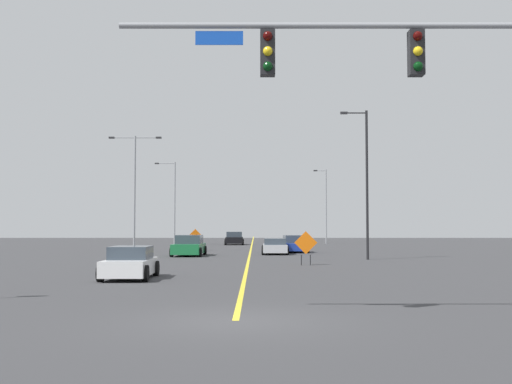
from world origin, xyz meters
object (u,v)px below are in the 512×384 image
Objects in this scene: traffic_signal_assembly at (420,85)px; car_blue_near at (292,244)px; street_lamp_near_right at (323,203)px; construction_sign_right_shoulder at (304,244)px; car_silver_mid at (273,246)px; car_white_far at (128,263)px; street_lamp_mid_right at (132,183)px; street_lamp_far_right at (171,199)px; street_lamp_mid_left at (363,178)px; construction_sign_left_shoulder at (193,237)px; car_black_distant at (232,238)px; car_green_passing at (187,246)px.

traffic_signal_assembly reaches higher than car_blue_near.
street_lamp_near_right is 39.82m from construction_sign_right_shoulder.
construction_sign_right_shoulder is 0.42× the size of car_silver_mid.
car_white_far is at bearing -108.03° from car_blue_near.
street_lamp_mid_right is 1.08× the size of street_lamp_near_right.
car_blue_near is (12.23, -19.37, -4.41)m from street_lamp_far_right.
street_lamp_mid_left reaches higher than street_lamp_far_right.
construction_sign_left_shoulder is 17.95m from car_black_distant.
car_white_far is at bearing -105.37° from street_lamp_near_right.
construction_sign_right_shoulder is at bearing -97.79° from street_lamp_near_right.
traffic_signal_assembly is 2.36× the size of car_silver_mid.
street_lamp_mid_right is 1.03× the size of street_lamp_far_right.
street_lamp_near_right reaches higher than car_blue_near.
construction_sign_left_shoulder is at bearing 112.82° from construction_sign_right_shoulder.
construction_sign_right_shoulder is 13.25m from car_silver_mid.
construction_sign_right_shoulder is 0.46× the size of car_white_far.
construction_sign_right_shoulder is at bearing 93.27° from traffic_signal_assembly.
car_black_distant is (-6.24, 55.89, -4.68)m from traffic_signal_assembly.
car_green_passing is (5.08, -6.19, -4.87)m from street_lamp_mid_right.
car_silver_mid is at bearing 94.17° from traffic_signal_assembly.
car_white_far is (-0.04, -26.90, -0.55)m from construction_sign_left_shoulder.
car_blue_near is at bearing -13.47° from construction_sign_left_shoulder.
car_silver_mid is at bearing 22.50° from car_green_passing.
car_blue_near is 0.98× the size of car_green_passing.
construction_sign_left_shoulder is at bearing 89.92° from car_white_far.
car_blue_near is at bearing 109.74° from street_lamp_mid_left.
street_lamp_mid_right reaches higher than traffic_signal_assembly.
car_white_far is 44.73m from car_black_distant.
street_lamp_mid_left is at bearing -23.16° from car_green_passing.
car_green_passing is 1.18× the size of car_black_distant.
car_white_far is (-7.77, -8.53, -0.52)m from construction_sign_right_shoulder.
car_white_far is at bearing -84.71° from street_lamp_far_right.
street_lamp_far_right reaches higher than car_green_passing.
construction_sign_left_shoulder reaches higher than car_green_passing.
car_black_distant is (2.62, 17.76, -0.47)m from construction_sign_left_shoulder.
street_lamp_mid_left is at bearing -70.26° from car_blue_near.
street_lamp_mid_left is 17.91m from construction_sign_left_shoulder.
car_green_passing is at bearing -114.07° from street_lamp_near_right.
car_green_passing reaches higher than car_white_far.
construction_sign_right_shoulder is at bearing -84.49° from car_silver_mid.
construction_sign_right_shoulder is 19.93m from construction_sign_left_shoulder.
street_lamp_mid_left reaches higher than car_white_far.
car_silver_mid is (-1.63, -3.26, -0.07)m from car_blue_near.
car_blue_near is at bearing -57.74° from street_lamp_far_right.
street_lamp_mid_right is at bearing 126.63° from construction_sign_right_shoulder.
car_black_distant is (-10.49, -3.17, -4.04)m from street_lamp_near_right.
traffic_signal_assembly reaches higher than car_silver_mid.
street_lamp_near_right reaches higher than traffic_signal_assembly.
car_black_distant is (7.40, 19.31, -4.85)m from street_lamp_mid_right.
traffic_signal_assembly is at bearing -83.63° from car_black_distant.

